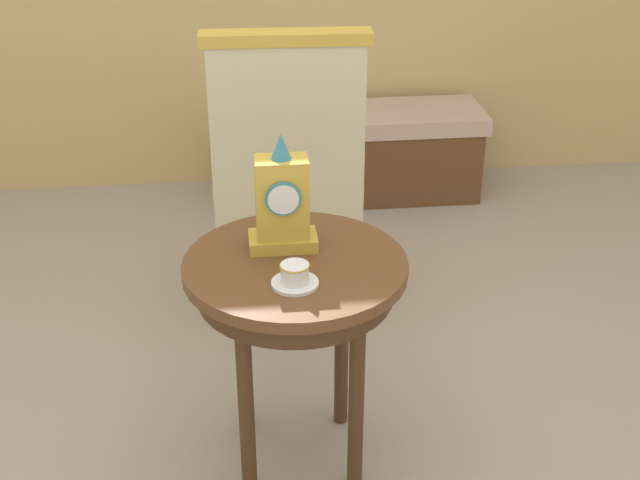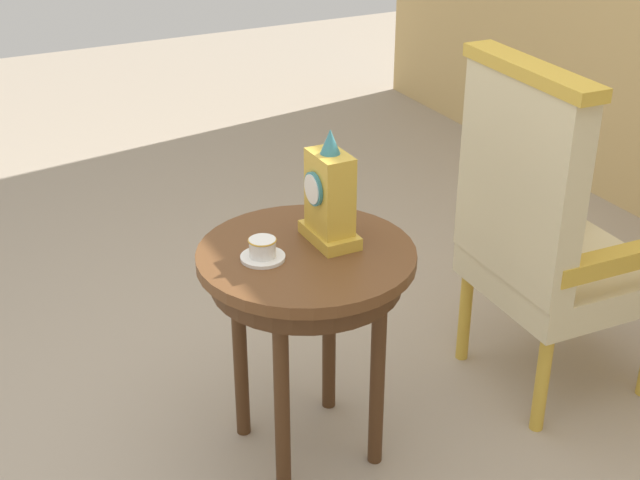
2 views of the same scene
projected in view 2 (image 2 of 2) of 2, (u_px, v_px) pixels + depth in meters
ground_plane at (286, 442)px, 2.82m from camera, size 10.00×10.00×0.00m
side_table at (307, 279)px, 2.53m from camera, size 0.62×0.62×0.69m
teacup_left at (263, 250)px, 2.44m from camera, size 0.12×0.12×0.06m
mantel_clock at (329, 198)px, 2.49m from camera, size 0.19×0.11×0.34m
armchair at (544, 229)px, 2.83m from camera, size 0.56×0.55×1.14m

